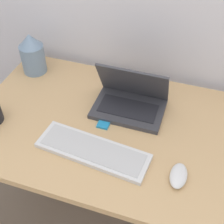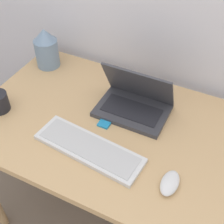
% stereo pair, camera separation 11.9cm
% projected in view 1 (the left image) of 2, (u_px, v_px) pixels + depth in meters
% --- Properties ---
extents(desk, '(1.31, 0.73, 0.75)m').
position_uv_depth(desk, '(128.00, 144.00, 1.33)').
color(desk, tan).
rests_on(desk, ground_plane).
extents(laptop, '(0.30, 0.21, 0.21)m').
position_uv_depth(laptop, '(130.00, 100.00, 1.32)').
color(laptop, '#333338').
rests_on(laptop, desk).
extents(keyboard, '(0.44, 0.18, 0.02)m').
position_uv_depth(keyboard, '(93.00, 151.00, 1.17)').
color(keyboard, silver).
rests_on(keyboard, desk).
extents(mouse, '(0.06, 0.11, 0.03)m').
position_uv_depth(mouse, '(178.00, 176.00, 1.08)').
color(mouse, silver).
rests_on(mouse, desk).
extents(vase, '(0.11, 0.11, 0.20)m').
position_uv_depth(vase, '(32.00, 54.00, 1.48)').
color(vase, slate).
rests_on(vase, desk).
extents(mp3_player, '(0.05, 0.05, 0.01)m').
position_uv_depth(mp3_player, '(104.00, 124.00, 1.28)').
color(mp3_player, '#1E7FB7').
rests_on(mp3_player, desk).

